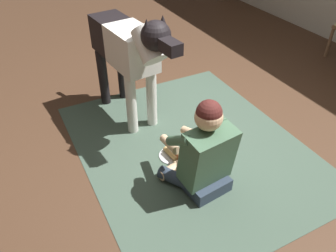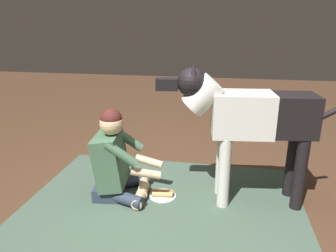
% 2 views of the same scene
% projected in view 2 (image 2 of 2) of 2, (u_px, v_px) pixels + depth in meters
% --- Properties ---
extents(ground_plane, '(14.38, 14.38, 0.00)m').
position_uv_depth(ground_plane, '(169.00, 219.00, 2.63)').
color(ground_plane, '#4E3423').
extents(area_rug, '(2.46, 2.00, 0.01)m').
position_uv_depth(area_rug, '(162.00, 209.00, 2.75)').
color(area_rug, '#435849').
rests_on(area_rug, ground).
extents(person_sitting_on_floor, '(0.66, 0.57, 0.84)m').
position_uv_depth(person_sitting_on_floor, '(116.00, 161.00, 2.88)').
color(person_sitting_on_floor, '#2E3A4B').
rests_on(person_sitting_on_floor, ground).
extents(large_dog, '(1.51, 0.42, 1.23)m').
position_uv_depth(large_dog, '(249.00, 118.00, 2.67)').
color(large_dog, silver).
rests_on(large_dog, ground).
extents(hot_dog_on_plate, '(0.25, 0.25, 0.06)m').
position_uv_depth(hot_dog_on_plate, '(163.00, 194.00, 2.96)').
color(hot_dog_on_plate, silver).
rests_on(hot_dog_on_plate, ground).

